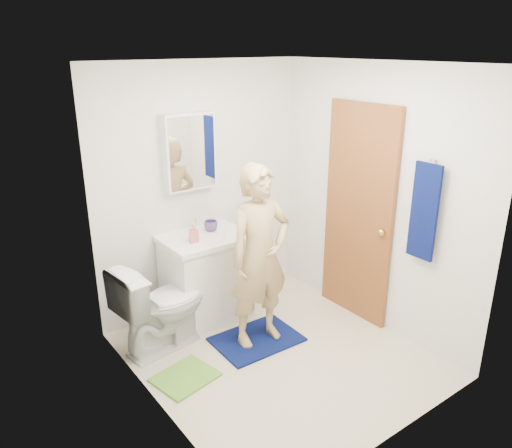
{
  "coord_description": "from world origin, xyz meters",
  "views": [
    {
      "loc": [
        -2.32,
        -2.82,
        2.53
      ],
      "look_at": [
        -0.05,
        0.25,
        1.14
      ],
      "focal_mm": 35.0,
      "sensor_mm": 36.0,
      "label": 1
    }
  ],
  "objects_px": {
    "vanity_cabinet": "(206,279)",
    "medicine_cabinet": "(189,152)",
    "toilet": "(162,305)",
    "toothbrush_cup": "(211,226)",
    "soap_dispenser": "(193,233)",
    "towel": "(424,212)",
    "man": "(260,257)"
  },
  "relations": [
    {
      "from": "towel",
      "to": "vanity_cabinet",
      "type": "bearing_deg",
      "value": 128.47
    },
    {
      "from": "medicine_cabinet",
      "to": "man",
      "type": "bearing_deg",
      "value": -79.69
    },
    {
      "from": "soap_dispenser",
      "to": "vanity_cabinet",
      "type": "bearing_deg",
      "value": 24.95
    },
    {
      "from": "toothbrush_cup",
      "to": "toilet",
      "type": "bearing_deg",
      "value": -157.69
    },
    {
      "from": "medicine_cabinet",
      "to": "soap_dispenser",
      "type": "height_order",
      "value": "medicine_cabinet"
    },
    {
      "from": "vanity_cabinet",
      "to": "toilet",
      "type": "height_order",
      "value": "toilet"
    },
    {
      "from": "medicine_cabinet",
      "to": "vanity_cabinet",
      "type": "bearing_deg",
      "value": -90.0
    },
    {
      "from": "vanity_cabinet",
      "to": "toothbrush_cup",
      "type": "height_order",
      "value": "toothbrush_cup"
    },
    {
      "from": "vanity_cabinet",
      "to": "towel",
      "type": "distance_m",
      "value": 2.08
    },
    {
      "from": "medicine_cabinet",
      "to": "man",
      "type": "xyz_separation_m",
      "value": [
        0.16,
        -0.87,
        -0.78
      ]
    },
    {
      "from": "towel",
      "to": "soap_dispenser",
      "type": "bearing_deg",
      "value": 133.42
    },
    {
      "from": "medicine_cabinet",
      "to": "toilet",
      "type": "bearing_deg",
      "value": -142.99
    },
    {
      "from": "vanity_cabinet",
      "to": "medicine_cabinet",
      "type": "bearing_deg",
      "value": 90.0
    },
    {
      "from": "man",
      "to": "toothbrush_cup",
      "type": "bearing_deg",
      "value": 96.01
    },
    {
      "from": "towel",
      "to": "soap_dispenser",
      "type": "relative_size",
      "value": 4.73
    },
    {
      "from": "toilet",
      "to": "medicine_cabinet",
      "type": "bearing_deg",
      "value": -60.56
    },
    {
      "from": "toothbrush_cup",
      "to": "soap_dispenser",
      "type": "bearing_deg",
      "value": -151.49
    },
    {
      "from": "man",
      "to": "vanity_cabinet",
      "type": "bearing_deg",
      "value": 106.43
    },
    {
      "from": "toothbrush_cup",
      "to": "vanity_cabinet",
      "type": "bearing_deg",
      "value": -147.01
    },
    {
      "from": "toilet",
      "to": "toothbrush_cup",
      "type": "bearing_deg",
      "value": -75.26
    },
    {
      "from": "towel",
      "to": "man",
      "type": "height_order",
      "value": "towel"
    },
    {
      "from": "vanity_cabinet",
      "to": "toilet",
      "type": "bearing_deg",
      "value": -160.07
    },
    {
      "from": "medicine_cabinet",
      "to": "toothbrush_cup",
      "type": "distance_m",
      "value": 0.73
    },
    {
      "from": "toilet",
      "to": "toothbrush_cup",
      "type": "relative_size",
      "value": 6.42
    },
    {
      "from": "vanity_cabinet",
      "to": "towel",
      "type": "xyz_separation_m",
      "value": [
        1.18,
        -1.48,
        0.85
      ]
    },
    {
      "from": "toilet",
      "to": "soap_dispenser",
      "type": "bearing_deg",
      "value": -79.61
    },
    {
      "from": "vanity_cabinet",
      "to": "toothbrush_cup",
      "type": "xyz_separation_m",
      "value": [
        0.12,
        0.07,
        0.5
      ]
    },
    {
      "from": "towel",
      "to": "toothbrush_cup",
      "type": "bearing_deg",
      "value": 124.32
    },
    {
      "from": "vanity_cabinet",
      "to": "soap_dispenser",
      "type": "xyz_separation_m",
      "value": [
        -0.16,
        -0.07,
        0.53
      ]
    },
    {
      "from": "soap_dispenser",
      "to": "towel",
      "type": "bearing_deg",
      "value": -46.58
    },
    {
      "from": "medicine_cabinet",
      "to": "towel",
      "type": "distance_m",
      "value": 2.11
    },
    {
      "from": "man",
      "to": "soap_dispenser",
      "type": "bearing_deg",
      "value": 121.57
    }
  ]
}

